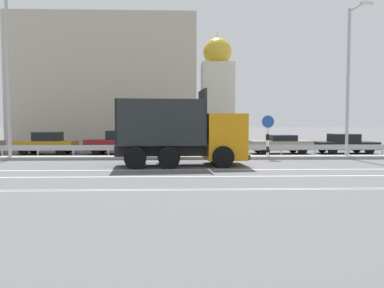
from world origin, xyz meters
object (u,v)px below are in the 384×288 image
(median_road_sign, at_px, (268,136))
(parked_car_4, at_px, (280,144))
(parked_car_5, at_px, (345,144))
(street_lamp_1, at_px, (349,76))
(church_tower, at_px, (217,91))
(parked_car_3, at_px, (192,144))
(dump_truck, at_px, (196,139))
(parked_car_2, at_px, (121,143))
(street_lamp_0, at_px, (6,55))
(parked_car_1, at_px, (47,143))

(median_road_sign, bearing_deg, parked_car_4, 64.40)
(parked_car_5, bearing_deg, street_lamp_1, -22.69)
(parked_car_4, height_order, church_tower, church_tower)
(parked_car_3, bearing_deg, street_lamp_1, -109.79)
(median_road_sign, relative_size, parked_car_4, 0.62)
(dump_truck, bearing_deg, median_road_sign, 121.79)
(parked_car_2, xyz_separation_m, parked_car_5, (15.43, 0.05, -0.10))
(median_road_sign, height_order, church_tower, church_tower)
(street_lamp_0, height_order, street_lamp_1, street_lamp_0)
(parked_car_1, bearing_deg, street_lamp_0, 171.51)
(parked_car_5, bearing_deg, median_road_sign, -61.29)
(parked_car_2, distance_m, church_tower, 19.96)
(median_road_sign, xyz_separation_m, parked_car_5, (6.22, 3.55, -0.69))
(parked_car_1, height_order, parked_car_4, parked_car_1)
(median_road_sign, relative_size, street_lamp_1, 0.29)
(median_road_sign, height_order, parked_car_5, median_road_sign)
(dump_truck, relative_size, street_lamp_1, 0.74)
(parked_car_3, xyz_separation_m, church_tower, (3.46, 17.88, 5.05))
(street_lamp_0, bearing_deg, parked_car_2, 33.24)
(median_road_sign, height_order, parked_car_4, median_road_sign)
(street_lamp_1, bearing_deg, median_road_sign, 179.57)
(street_lamp_0, xyz_separation_m, parked_car_2, (5.76, 3.78, -5.15))
(street_lamp_0, distance_m, parked_car_5, 22.17)
(parked_car_5, bearing_deg, parked_car_3, -88.36)
(median_road_sign, bearing_deg, parked_car_3, 144.83)
(dump_truck, bearing_deg, church_tower, 167.00)
(church_tower, bearing_deg, street_lamp_1, -74.82)
(street_lamp_1, xyz_separation_m, parked_car_2, (-14.01, 3.53, -4.08))
(median_road_sign, relative_size, street_lamp_0, 0.24)
(street_lamp_0, xyz_separation_m, parked_car_3, (10.62, 3.35, -5.25))
(parked_car_5, xyz_separation_m, church_tower, (-7.12, 17.40, 5.05))
(dump_truck, distance_m, parked_car_2, 8.32)
(median_road_sign, distance_m, church_tower, 21.41)
(parked_car_5, distance_m, church_tower, 19.47)
(street_lamp_1, relative_size, parked_car_1, 2.22)
(median_road_sign, bearing_deg, dump_truck, -143.38)
(church_tower, bearing_deg, parked_car_4, -81.58)
(parked_car_2, height_order, church_tower, church_tower)
(parked_car_2, height_order, parked_car_4, parked_car_2)
(street_lamp_1, xyz_separation_m, parked_car_5, (1.43, 3.58, -4.18))
(parked_car_1, bearing_deg, parked_car_4, -88.70)
(parked_car_1, relative_size, parked_car_4, 0.96)
(street_lamp_0, distance_m, parked_car_3, 12.31)
(parked_car_2, bearing_deg, parked_car_4, -86.20)
(street_lamp_0, distance_m, street_lamp_1, 19.80)
(dump_truck, distance_m, parked_car_3, 6.35)
(street_lamp_1, height_order, parked_car_4, street_lamp_1)
(median_road_sign, bearing_deg, church_tower, 92.45)
(parked_car_5, height_order, church_tower, church_tower)
(street_lamp_0, bearing_deg, church_tower, 56.46)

